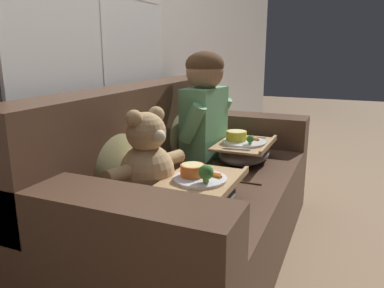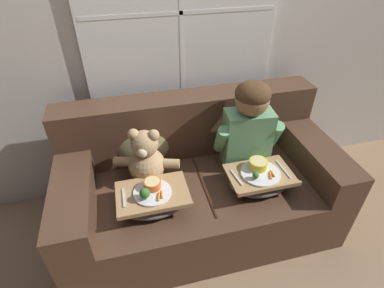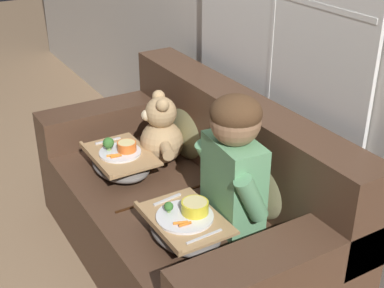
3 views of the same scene
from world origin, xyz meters
name	(u,v)px [view 1 (image 1 of 3)]	position (x,y,z in m)	size (l,w,h in m)	color
ground_plane	(195,252)	(0.00, 0.00, 0.00)	(14.00, 14.00, 0.00)	#8E7051
couch	(185,194)	(0.00, 0.06, 0.32)	(1.78, 0.90, 0.87)	#4C3323
throw_pillow_behind_child	(177,125)	(0.34, 0.26, 0.61)	(0.38, 0.18, 0.39)	tan
throw_pillow_behind_teddy	(112,153)	(-0.34, 0.26, 0.61)	(0.39, 0.19, 0.40)	#898456
child_figure	(205,101)	(0.34, 0.08, 0.77)	(0.44, 0.23, 0.61)	#66A370
teddy_bear	(148,161)	(-0.34, 0.08, 0.60)	(0.42, 0.30, 0.39)	tan
lap_tray_child	(244,151)	(0.34, -0.16, 0.50)	(0.40, 0.29, 0.18)	slate
lap_tray_teddy	(200,191)	(-0.34, -0.16, 0.50)	(0.42, 0.29, 0.19)	slate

